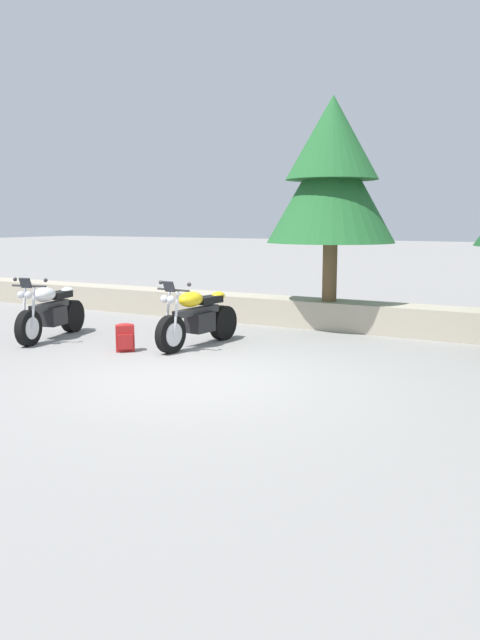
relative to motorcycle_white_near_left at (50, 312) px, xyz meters
The scene contains 6 objects.
ground_plane 4.08m from the motorcycle_white_near_left, 17.37° to the right, with size 120.00×120.00×0.00m, color gray.
stone_wall 5.28m from the motorcycle_white_near_left, 42.86° to the left, with size 36.00×0.80×0.55m, color #A89E89.
motorcycle_white_near_left is the anchor object (origin of this frame).
motorcycle_yellow_centre 2.81m from the motorcycle_white_near_left, 14.74° to the left, with size 0.67×2.07×1.18m.
rider_backpack 1.94m from the motorcycle_white_near_left, ahead, with size 0.35×0.35×0.47m.
pine_tree_far_left 5.92m from the motorcycle_white_near_left, 41.30° to the left, with size 2.50×2.50×3.95m.
Camera 1 is at (4.70, -7.04, 2.14)m, focal length 35.56 mm.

